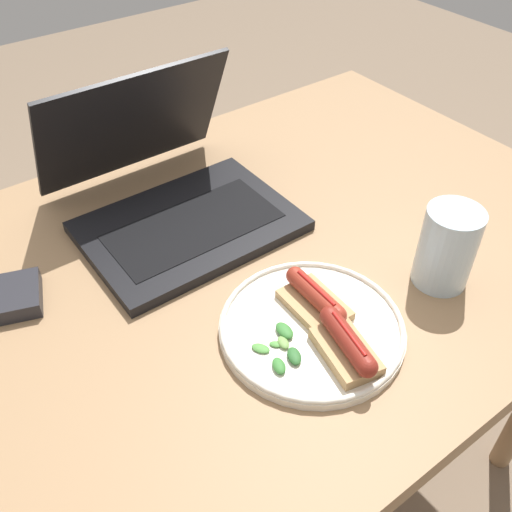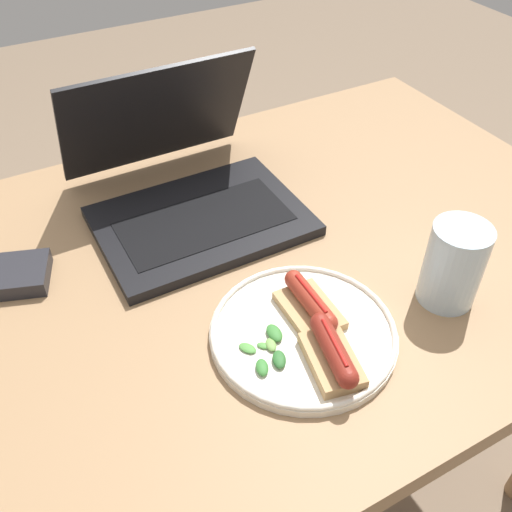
% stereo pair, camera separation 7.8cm
% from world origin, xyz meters
% --- Properties ---
extents(ground_plane, '(6.00, 6.00, 0.00)m').
position_xyz_m(ground_plane, '(0.00, 0.00, 0.00)').
color(ground_plane, '#75604C').
extents(desk, '(1.31, 0.80, 0.71)m').
position_xyz_m(desk, '(0.00, 0.00, 0.64)').
color(desk, '#93704C').
rests_on(desk, ground_plane).
extents(laptop, '(0.33, 0.33, 0.22)m').
position_xyz_m(laptop, '(0.01, 0.15, 0.75)').
color(laptop, black).
rests_on(laptop, desk).
extents(plate, '(0.25, 0.25, 0.02)m').
position_xyz_m(plate, '(0.03, -0.18, 0.72)').
color(plate, silver).
rests_on(plate, desk).
extents(sausage_toast_left, '(0.07, 0.12, 0.04)m').
position_xyz_m(sausage_toast_left, '(0.06, -0.15, 0.73)').
color(sausage_toast_left, tan).
rests_on(sausage_toast_left, plate).
extents(sausage_toast_middle, '(0.07, 0.11, 0.05)m').
position_xyz_m(sausage_toast_middle, '(0.03, -0.24, 0.74)').
color(sausage_toast_middle, tan).
rests_on(sausage_toast_middle, plate).
extents(salad_pile, '(0.06, 0.07, 0.01)m').
position_xyz_m(salad_pile, '(-0.02, -0.18, 0.72)').
color(salad_pile, '#4C8E3D').
rests_on(salad_pile, plate).
extents(drinking_glass, '(0.08, 0.08, 0.12)m').
position_xyz_m(drinking_glass, '(0.25, -0.21, 0.77)').
color(drinking_glass, silver).
rests_on(drinking_glass, desk).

